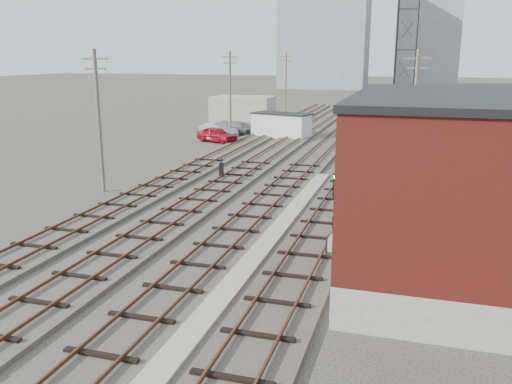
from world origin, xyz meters
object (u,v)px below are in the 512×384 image
at_px(signal_mast, 335,210).
at_px(car_grey, 240,128).
at_px(switch_stand, 221,170).
at_px(car_silver, 218,129).
at_px(car_red, 217,135).
at_px(site_trailer, 281,125).

bearing_deg(signal_mast, car_grey, 114.29).
xyz_separation_m(switch_stand, car_silver, (-7.58, 19.65, 0.08)).
distance_m(switch_stand, car_silver, 21.07).
height_order(signal_mast, car_silver, signal_mast).
xyz_separation_m(signal_mast, switch_stand, (-10.06, 13.33, -1.61)).
bearing_deg(car_grey, car_red, -175.38).
height_order(switch_stand, site_trailer, site_trailer).
height_order(switch_stand, car_grey, switch_stand).
distance_m(site_trailer, car_silver, 6.87).
distance_m(signal_mast, car_red, 33.50).
bearing_deg(site_trailer, signal_mast, -57.95).
height_order(signal_mast, switch_stand, signal_mast).
bearing_deg(switch_stand, car_silver, 90.28).
height_order(signal_mast, site_trailer, signal_mast).
xyz_separation_m(car_silver, car_grey, (1.80, 2.11, -0.06)).
xyz_separation_m(site_trailer, car_grey, (-4.95, 0.98, -0.63)).
distance_m(switch_stand, car_red, 17.07).
xyz_separation_m(car_red, car_silver, (-1.26, 3.80, -0.01)).
bearing_deg(signal_mast, car_silver, 118.14).
xyz_separation_m(site_trailer, car_red, (-5.49, -4.93, -0.56)).
bearing_deg(car_red, site_trailer, -25.43).
xyz_separation_m(switch_stand, car_red, (-6.33, 15.85, 0.09)).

